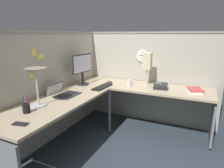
# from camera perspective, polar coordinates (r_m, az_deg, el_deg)

# --- Properties ---
(ground_plane) EXTENTS (6.80, 6.80, 0.00)m
(ground_plane) POSITION_cam_1_polar(r_m,az_deg,el_deg) (3.13, 0.65, -15.15)
(ground_plane) COLOR #2D3842
(cubicle_wall_back) EXTENTS (2.57, 0.12, 1.58)m
(cubicle_wall_back) POSITION_cam_1_polar(r_m,az_deg,el_deg) (3.00, -17.65, -0.78)
(cubicle_wall_back) COLOR #A8A393
(cubicle_wall_back) RESTS_ON ground
(cubicle_wall_right) EXTENTS (0.12, 2.37, 1.58)m
(cubicle_wall_right) POSITION_cam_1_polar(r_m,az_deg,el_deg) (3.54, 10.43, 1.92)
(cubicle_wall_right) COLOR #A8A393
(cubicle_wall_right) RESTS_ON ground
(desk) EXTENTS (2.35, 2.15, 0.73)m
(desk) POSITION_cam_1_polar(r_m,az_deg,el_deg) (2.73, 0.34, -5.13)
(desk) COLOR tan
(desk) RESTS_ON ground
(monitor) EXTENTS (0.46, 0.20, 0.50)m
(monitor) POSITION_cam_1_polar(r_m,az_deg,el_deg) (3.21, -8.64, 4.91)
(monitor) COLOR #232326
(monitor) RESTS_ON desk
(laptop) EXTENTS (0.34, 0.38, 0.22)m
(laptop) POSITION_cam_1_polar(r_m,az_deg,el_deg) (2.78, -14.41, -2.51)
(laptop) COLOR #38383D
(laptop) RESTS_ON desk
(keyboard) EXTENTS (0.44, 0.16, 0.02)m
(keyboard) POSITION_cam_1_polar(r_m,az_deg,el_deg) (3.06, -2.78, -0.83)
(keyboard) COLOR black
(keyboard) RESTS_ON desk
(computer_mouse) EXTENTS (0.06, 0.10, 0.03)m
(computer_mouse) POSITION_cam_1_polar(r_m,az_deg,el_deg) (3.34, -0.73, 0.60)
(computer_mouse) COLOR #38383D
(computer_mouse) RESTS_ON desk
(desk_lamp_dome) EXTENTS (0.24, 0.24, 0.44)m
(desk_lamp_dome) POSITION_cam_1_polar(r_m,az_deg,el_deg) (2.34, -21.26, 2.38)
(desk_lamp_dome) COLOR #B7BABF
(desk_lamp_dome) RESTS_ON desk
(pen_cup) EXTENTS (0.08, 0.08, 0.18)m
(pen_cup) POSITION_cam_1_polar(r_m,az_deg,el_deg) (2.27, -23.68, -6.44)
(pen_cup) COLOR black
(pen_cup) RESTS_ON desk
(cell_phone) EXTENTS (0.10, 0.16, 0.01)m
(cell_phone) POSITION_cam_1_polar(r_m,az_deg,el_deg) (2.03, -25.11, -10.48)
(cell_phone) COLOR black
(cell_phone) RESTS_ON desk
(office_phone) EXTENTS (0.21, 0.23, 0.11)m
(office_phone) POSITION_cam_1_polar(r_m,az_deg,el_deg) (3.07, 14.06, -0.66)
(office_phone) COLOR #232326
(office_phone) RESTS_ON desk
(book_stack) EXTENTS (0.33, 0.27, 0.04)m
(book_stack) POSITION_cam_1_polar(r_m,az_deg,el_deg) (3.06, 22.89, -1.74)
(book_stack) COLOR silver
(book_stack) RESTS_ON desk
(desk_lamp_paper) EXTENTS (0.13, 0.13, 0.53)m
(desk_lamp_paper) POSITION_cam_1_polar(r_m,az_deg,el_deg) (3.14, 10.21, 6.32)
(desk_lamp_paper) COLOR #B7BABF
(desk_lamp_paper) RESTS_ON desk
(coffee_mug) EXTENTS (0.08, 0.08, 0.10)m
(coffee_mug) POSITION_cam_1_polar(r_m,az_deg,el_deg) (3.17, 5.01, 0.39)
(coffee_mug) COLOR silver
(coffee_mug) RESTS_ON desk
(wall_clock) EXTENTS (0.04, 0.22, 0.22)m
(wall_clock) POSITION_cam_1_polar(r_m,az_deg,el_deg) (3.45, 8.84, 8.08)
(wall_clock) COLOR #B7BABF
(pinned_note_leftmost) EXTENTS (0.07, 0.00, 0.09)m
(pinned_note_leftmost) POSITION_cam_1_polar(r_m,az_deg,el_deg) (2.66, -22.28, 2.73)
(pinned_note_leftmost) COLOR #EAD84C
(pinned_note_middle) EXTENTS (0.11, 0.00, 0.07)m
(pinned_note_middle) POSITION_cam_1_polar(r_m,az_deg,el_deg) (2.75, -20.03, 7.51)
(pinned_note_middle) COLOR #EAD84C
(pinned_note_rightmost) EXTENTS (0.08, 0.00, 0.09)m
(pinned_note_rightmost) POSITION_cam_1_polar(r_m,az_deg,el_deg) (2.67, -21.83, 8.56)
(pinned_note_rightmost) COLOR #EAD84C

